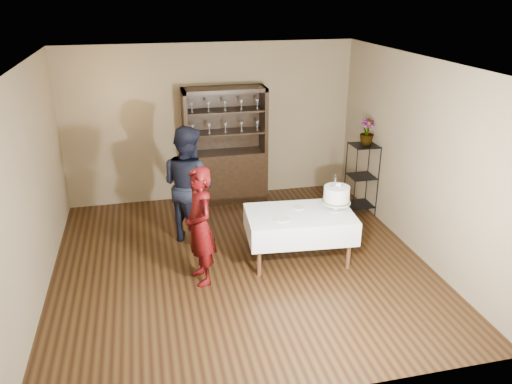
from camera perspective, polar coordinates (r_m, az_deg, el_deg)
floor at (r=6.95m, az=-1.77°, el=-8.14°), size 5.00×5.00×0.00m
ceiling at (r=6.05m, az=-2.08°, el=14.49°), size 5.00×5.00×0.00m
back_wall at (r=8.73m, az=-5.16°, el=7.84°), size 5.00×0.02×2.70m
wall_left at (r=6.41m, az=-24.38°, el=0.44°), size 0.02×5.00×2.70m
wall_right at (r=7.25m, az=17.89°, el=3.79°), size 0.02×5.00×2.70m
china_hutch at (r=8.72m, az=-3.47°, el=3.17°), size 1.40×0.48×2.00m
plant_etagere at (r=8.37m, az=11.98°, el=1.78°), size 0.42×0.42×1.20m
cake_table at (r=6.81m, az=5.01°, el=-3.71°), size 1.50×1.00×0.71m
woman at (r=6.25m, az=-6.42°, el=-3.93°), size 0.48×0.63×1.55m
man at (r=7.30m, az=-7.74°, el=0.86°), size 1.06×1.08×1.75m
cake at (r=6.81m, az=9.19°, el=-0.39°), size 0.39×0.39×0.54m
plate_near at (r=6.53m, az=2.96°, el=-3.10°), size 0.27×0.27×0.01m
plate_far at (r=6.88m, az=4.87°, el=-1.78°), size 0.22×0.22×0.01m
potted_plant at (r=8.19m, az=12.58°, el=6.71°), size 0.24×0.24×0.41m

